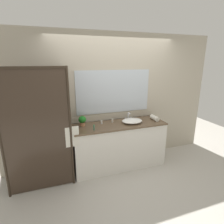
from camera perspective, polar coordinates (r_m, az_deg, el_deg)
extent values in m
plane|color=#B7B2A8|center=(3.90, 2.17, -16.26)|extent=(8.00, 8.00, 0.00)
cube|color=#B2A893|center=(3.71, 0.45, 3.80)|extent=(4.40, 0.05, 2.60)
cube|color=#B2A893|center=(3.77, 0.58, -1.41)|extent=(1.80, 0.01, 0.11)
cube|color=silver|center=(3.65, 0.62, 6.37)|extent=(1.53, 0.01, 0.85)
cube|color=silver|center=(3.70, 2.18, -10.47)|extent=(1.80, 0.56, 0.87)
cube|color=brown|center=(3.52, 2.32, -3.94)|extent=(1.80, 0.58, 0.03)
cylinder|color=#2D2319|center=(3.09, -31.67, -6.94)|extent=(0.04, 0.04, 2.00)
cylinder|color=#2D2319|center=(3.02, -12.84, -5.42)|extent=(0.04, 0.04, 2.00)
cube|color=#2D2319|center=(2.82, -24.47, 12.57)|extent=(1.00, 0.04, 0.04)
cube|color=#382B21|center=(3.01, -22.36, -6.27)|extent=(0.96, 0.01, 1.96)
cube|color=#382B21|center=(3.28, -13.42, -3.69)|extent=(0.01, 0.57, 1.96)
cylinder|color=#2D2319|center=(3.02, -12.51, -4.95)|extent=(0.32, 0.02, 0.02)
cube|color=silver|center=(3.08, -12.34, -7.57)|extent=(0.22, 0.04, 0.34)
ellipsoid|color=white|center=(3.58, 6.31, -2.75)|extent=(0.41, 0.32, 0.08)
cube|color=silver|center=(3.75, 5.05, -2.32)|extent=(0.17, 0.04, 0.02)
cylinder|color=silver|center=(3.73, 5.07, -1.21)|extent=(0.02, 0.02, 0.13)
cylinder|color=silver|center=(3.67, 5.42, -0.42)|extent=(0.02, 0.10, 0.02)
cylinder|color=silver|center=(3.72, 4.21, -1.99)|extent=(0.02, 0.02, 0.04)
cylinder|color=silver|center=(3.77, 5.89, -1.80)|extent=(0.02, 0.02, 0.04)
cylinder|color=#B77A51|center=(3.43, -9.22, -3.75)|extent=(0.10, 0.10, 0.07)
ellipsoid|color=#207723|center=(3.41, -9.29, -2.33)|extent=(0.14, 0.14, 0.13)
cylinder|color=#4C7056|center=(3.20, -5.65, -4.94)|extent=(0.03, 0.03, 0.09)
cylinder|color=#2D6638|center=(3.18, -5.67, -4.11)|extent=(0.03, 0.03, 0.01)
cylinder|color=silver|center=(3.57, 0.14, -2.77)|extent=(0.03, 0.03, 0.07)
cylinder|color=#B7B2A8|center=(3.55, 0.14, -2.12)|extent=(0.02, 0.02, 0.01)
cylinder|color=white|center=(3.50, -3.27, -3.21)|extent=(0.03, 0.03, 0.07)
cylinder|color=#B7B2A8|center=(3.48, -3.28, -2.60)|extent=(0.02, 0.02, 0.01)
cylinder|color=silver|center=(3.81, 13.16, -1.82)|extent=(0.10, 0.22, 0.09)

